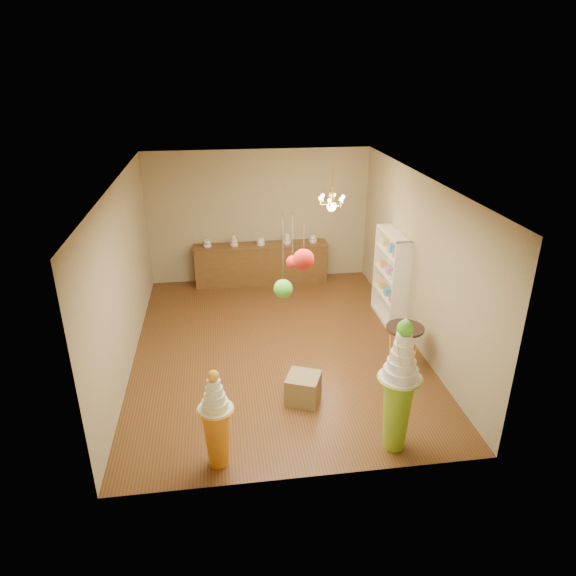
{
  "coord_description": "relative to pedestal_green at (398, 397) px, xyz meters",
  "views": [
    {
      "loc": [
        -0.9,
        -8.04,
        4.7
      ],
      "look_at": [
        0.21,
        0.0,
        1.13
      ],
      "focal_mm": 32.0,
      "sensor_mm": 36.0,
      "label": 1
    }
  ],
  "objects": [
    {
      "name": "round_table",
      "position": [
        0.74,
        1.81,
        -0.28
      ],
      "size": [
        0.72,
        0.72,
        0.79
      ],
      "rotation": [
        0.0,
        0.0,
        -0.19
      ],
      "color": "black",
      "rests_on": "floor"
    },
    {
      "name": "wall_front",
      "position": [
        -1.24,
        -0.4,
        0.72
      ],
      "size": [
        5.0,
        0.04,
        3.0
      ],
      "primitive_type": "cube",
      "color": "#9A8C68",
      "rests_on": "ground"
    },
    {
      "name": "pom_red_right",
      "position": [
        -1.23,
        0.97,
        1.55
      ],
      "size": [
        0.17,
        0.17,
        0.75
      ],
      "color": "#3C352B",
      "rests_on": "ceiling"
    },
    {
      "name": "shelving_unit",
      "position": [
        1.1,
        3.65,
        0.12
      ],
      "size": [
        0.33,
        1.2,
        1.8
      ],
      "color": "#EDE3CD",
      "rests_on": "floor"
    },
    {
      "name": "wall_left",
      "position": [
        -3.74,
        2.85,
        0.72
      ],
      "size": [
        0.04,
        6.5,
        3.0
      ],
      "primitive_type": "cube",
      "color": "#9A8C68",
      "rests_on": "ground"
    },
    {
      "name": "vase",
      "position": [
        0.74,
        1.81,
        0.09
      ],
      "size": [
        0.21,
        0.21,
        0.17
      ],
      "primitive_type": "imported",
      "rotation": [
        0.0,
        0.0,
        -0.32
      ],
      "color": "#EDE3CD",
      "rests_on": "round_table"
    },
    {
      "name": "floor",
      "position": [
        -1.24,
        2.85,
        -0.78
      ],
      "size": [
        6.5,
        6.5,
        0.0
      ],
      "primitive_type": "plane",
      "color": "#523016",
      "rests_on": "ground"
    },
    {
      "name": "sideboard",
      "position": [
        -1.24,
        5.82,
        -0.31
      ],
      "size": [
        3.04,
        0.54,
        1.16
      ],
      "color": "brown",
      "rests_on": "floor"
    },
    {
      "name": "chandelier",
      "position": [
        -0.06,
        3.95,
        1.52
      ],
      "size": [
        0.59,
        0.59,
        0.85
      ],
      "rotation": [
        0.0,
        0.0,
        0.13
      ],
      "color": "gold",
      "rests_on": "ceiling"
    },
    {
      "name": "pom_green_mid",
      "position": [
        -1.36,
        0.91,
        1.2
      ],
      "size": [
        0.25,
        0.25,
        1.14
      ],
      "color": "#3C352B",
      "rests_on": "ceiling"
    },
    {
      "name": "pedestal_green",
      "position": [
        0.0,
        0.0,
        0.0
      ],
      "size": [
        0.69,
        0.69,
        1.88
      ],
      "rotation": [
        0.0,
        0.0,
        -0.34
      ],
      "color": "#8ABC29",
      "rests_on": "floor"
    },
    {
      "name": "wall_right",
      "position": [
        1.26,
        2.85,
        0.72
      ],
      "size": [
        0.04,
        6.5,
        3.0
      ],
      "primitive_type": "cube",
      "color": "#9A8C68",
      "rests_on": "ground"
    },
    {
      "name": "burlap_riser",
      "position": [
        -1.03,
        1.17,
        -0.57
      ],
      "size": [
        0.62,
        0.62,
        0.43
      ],
      "primitive_type": "cube",
      "rotation": [
        0.0,
        0.0,
        -0.4
      ],
      "color": "olive",
      "rests_on": "floor"
    },
    {
      "name": "pom_red_left",
      "position": [
        -1.15,
        0.59,
        1.72
      ],
      "size": [
        0.26,
        0.26,
        0.63
      ],
      "color": "#3C352B",
      "rests_on": "ceiling"
    },
    {
      "name": "wall_back",
      "position": [
        -1.24,
        6.1,
        0.72
      ],
      "size": [
        5.0,
        0.04,
        3.0
      ],
      "primitive_type": "cube",
      "color": "#9A8C68",
      "rests_on": "ground"
    },
    {
      "name": "pedestal_orange",
      "position": [
        -2.31,
        0.0,
        -0.23
      ],
      "size": [
        0.51,
        0.51,
        1.39
      ],
      "rotation": [
        0.0,
        0.0,
        -0.23
      ],
      "color": "orange",
      "rests_on": "floor"
    },
    {
      "name": "ceiling",
      "position": [
        -1.24,
        2.85,
        2.22
      ],
      "size": [
        6.5,
        6.5,
        0.0
      ],
      "primitive_type": "plane",
      "rotation": [
        3.14,
        0.0,
        0.0
      ],
      "color": "white",
      "rests_on": "ground"
    }
  ]
}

